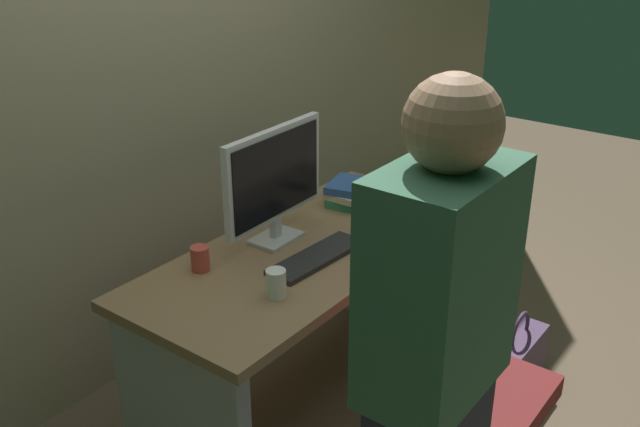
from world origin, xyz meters
The scene contains 13 objects.
ground_plane centered at (0.00, 0.00, 0.00)m, with size 9.00×9.00×0.00m, color brown.
wall_back centered at (0.00, 0.82, 1.50)m, with size 6.40×0.10×3.00m, color tan.
desk centered at (0.00, 0.00, 0.51)m, with size 1.53×0.67×0.73m.
office_chair centered at (-0.12, -0.72, 0.43)m, with size 0.52×0.52×0.94m.
person_at_desk centered at (-0.62, -0.87, 0.84)m, with size 0.40×0.24×1.64m.
monitor centered at (-0.04, 0.13, 0.99)m, with size 0.54×0.14×0.46m.
keyboard centered at (-0.07, -0.09, 0.74)m, with size 0.43×0.13×0.02m, color #262626.
mouse centered at (0.21, -0.10, 0.75)m, with size 0.06×0.10×0.03m, color black.
cup_near_keyboard centered at (-0.37, -0.14, 0.78)m, with size 0.07×0.07×0.10m, color white.
cup_by_monitor centered at (-0.39, 0.20, 0.77)m, with size 0.07×0.07×0.09m, color #D84C3F.
book_stack centered at (0.42, 0.12, 0.78)m, with size 0.23×0.19×0.10m.
cell_phone centered at (0.45, -0.17, 0.73)m, with size 0.07×0.14×0.01m, color black.
handbag centered at (0.59, -0.66, 0.14)m, with size 0.34×0.14×0.38m.
Camera 1 is at (-1.95, -1.52, 1.97)m, focal length 40.17 mm.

